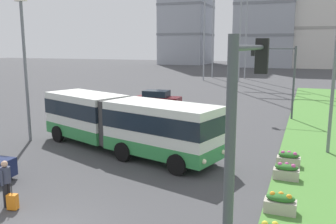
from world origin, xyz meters
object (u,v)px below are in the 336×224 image
(traffic_light_near_right, at_px, (243,142))
(car_maroon_sedan, at_px, (157,99))
(rolling_suitcase, at_px, (13,202))
(streetlight_left, at_px, (25,64))
(flower_planter_1, at_px, (280,203))
(streetlight_median, at_px, (335,67))
(flower_planter_2, at_px, (286,171))
(articulated_bus, at_px, (123,122))
(flower_planter_3, at_px, (289,159))
(traffic_light_far_right, at_px, (279,69))
(pedestrian_crossing, at_px, (6,180))

(traffic_light_near_right, bearing_deg, car_maroon_sedan, 115.95)
(rolling_suitcase, distance_m, streetlight_left, 11.12)
(car_maroon_sedan, bearing_deg, flower_planter_1, -56.61)
(car_maroon_sedan, xyz_separation_m, streetlight_median, (14.83, -11.08, 4.03))
(flower_planter_2, bearing_deg, flower_planter_1, -90.00)
(streetlight_left, bearing_deg, articulated_bus, 0.70)
(flower_planter_1, relative_size, traffic_light_near_right, 0.18)
(flower_planter_1, relative_size, flower_planter_3, 1.00)
(traffic_light_far_right, relative_size, streetlight_median, 0.67)
(car_maroon_sedan, xyz_separation_m, traffic_light_near_right, (12.53, -25.76, 3.39))
(traffic_light_far_right, relative_size, streetlight_left, 0.68)
(flower_planter_3, xyz_separation_m, streetlight_median, (1.90, 3.17, 4.36))
(pedestrian_crossing, distance_m, flower_planter_1, 9.97)
(traffic_light_far_right, distance_m, streetlight_median, 9.78)
(flower_planter_2, xyz_separation_m, streetlight_left, (-15.40, 1.40, 4.33))
(flower_planter_1, bearing_deg, articulated_bus, 150.75)
(flower_planter_3, relative_size, traffic_light_near_right, 0.18)
(flower_planter_1, bearing_deg, pedestrian_crossing, -162.92)
(flower_planter_2, xyz_separation_m, traffic_light_near_right, (-0.40, -9.60, 3.72))
(streetlight_left, distance_m, streetlight_median, 17.68)
(rolling_suitcase, height_order, streetlight_median, streetlight_median)
(flower_planter_2, xyz_separation_m, flower_planter_3, (0.00, 1.91, 0.00))
(articulated_bus, distance_m, traffic_light_far_right, 14.82)
(pedestrian_crossing, height_order, streetlight_left, streetlight_left)
(pedestrian_crossing, height_order, streetlight_median, streetlight_median)
(rolling_suitcase, distance_m, traffic_light_near_right, 9.94)
(flower_planter_1, xyz_separation_m, traffic_light_near_right, (-0.40, -6.13, 3.72))
(pedestrian_crossing, bearing_deg, rolling_suitcase, -23.96)
(rolling_suitcase, xyz_separation_m, streetlight_left, (-6.33, 7.99, 4.44))
(rolling_suitcase, bearing_deg, traffic_light_far_right, 70.23)
(articulated_bus, bearing_deg, streetlight_median, 18.56)
(traffic_light_far_right, height_order, streetlight_left, streetlight_left)
(pedestrian_crossing, xyz_separation_m, traffic_light_near_right, (9.11, -3.21, 3.14))
(articulated_bus, height_order, flower_planter_2, articulated_bus)
(rolling_suitcase, relative_size, traffic_light_far_right, 0.17)
(traffic_light_near_right, bearing_deg, streetlight_left, 143.74)
(articulated_bus, xyz_separation_m, flower_planter_2, (8.83, -1.48, -1.23))
(pedestrian_crossing, bearing_deg, flower_planter_3, 41.11)
(car_maroon_sedan, bearing_deg, streetlight_left, -99.46)
(pedestrian_crossing, bearing_deg, flower_planter_2, 33.90)
(streetlight_left, bearing_deg, traffic_light_near_right, -36.26)
(rolling_suitcase, xyz_separation_m, flower_planter_1, (9.06, 3.12, 0.11))
(flower_planter_1, relative_size, flower_planter_2, 1.00)
(flower_planter_3, distance_m, streetlight_left, 16.00)
(car_maroon_sedan, xyz_separation_m, flower_planter_1, (12.93, -19.63, -0.33))
(streetlight_left, bearing_deg, rolling_suitcase, -51.60)
(articulated_bus, height_order, streetlight_left, streetlight_left)
(car_maroon_sedan, relative_size, flower_planter_3, 4.06)
(flower_planter_1, relative_size, streetlight_median, 0.13)
(articulated_bus, distance_m, flower_planter_3, 8.93)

